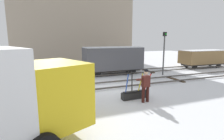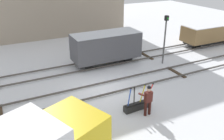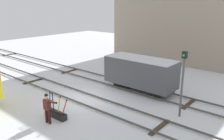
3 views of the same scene
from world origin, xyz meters
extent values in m
plane|color=white|center=(0.00, 0.00, 0.00)|extent=(60.00, 60.00, 0.00)
cube|color=#4C4742|center=(0.00, -0.72, 0.13)|extent=(44.00, 0.07, 0.10)
cube|color=#4C4742|center=(0.00, 0.72, 0.13)|extent=(44.00, 0.07, 0.10)
cube|color=#423323|center=(-5.87, 0.00, 0.04)|extent=(0.24, 1.94, 0.08)
cube|color=#423323|center=(5.87, 0.00, 0.04)|extent=(0.24, 1.94, 0.08)
cube|color=#4C4742|center=(0.00, 3.14, 0.13)|extent=(44.00, 0.07, 0.10)
cube|color=#4C4742|center=(0.00, 4.58, 0.13)|extent=(44.00, 0.07, 0.10)
cube|color=#423323|center=(-5.87, 3.86, 0.04)|extent=(0.24, 1.94, 0.08)
cube|color=#423323|center=(5.87, 3.86, 0.04)|extent=(0.24, 1.94, 0.08)
cube|color=black|center=(0.78, -2.74, 0.18)|extent=(1.53, 0.40, 0.36)
cube|color=black|center=(0.78, -2.74, 0.39)|extent=(1.37, 0.24, 0.06)
cylinder|color=#1E47B7|center=(0.29, -2.75, 0.88)|extent=(0.21, 0.06, 1.05)
sphere|color=black|center=(0.37, -2.75, 1.40)|extent=(0.09, 0.09, 0.09)
cylinder|color=black|center=(0.58, -2.74, 0.88)|extent=(0.07, 0.06, 1.05)
sphere|color=black|center=(0.58, -2.74, 1.41)|extent=(0.09, 0.09, 0.09)
cylinder|color=yellow|center=(1.11, -2.73, 0.87)|extent=(0.33, 0.07, 1.03)
sphere|color=black|center=(1.25, -2.72, 1.37)|extent=(0.09, 0.09, 0.09)
cylinder|color=red|center=(1.57, -2.72, 0.84)|extent=(0.48, 0.07, 0.98)
sphere|color=black|center=(1.78, -2.71, 1.32)|extent=(0.09, 0.09, 0.09)
cylinder|color=#351511|center=(0.87, -3.42, 0.40)|extent=(0.15, 0.15, 0.80)
cylinder|color=#351511|center=(1.13, -3.41, 0.40)|extent=(0.15, 0.15, 0.80)
cube|color=#4C1E19|center=(1.00, -3.41, 1.09)|extent=(0.39, 0.25, 0.57)
sphere|color=tan|center=(1.00, -3.41, 1.52)|extent=(0.22, 0.22, 0.22)
sphere|color=black|center=(1.00, -3.41, 1.61)|extent=(0.20, 0.20, 0.20)
cylinder|color=#4C1E19|center=(0.79, -3.16, 1.13)|extent=(0.13, 0.55, 0.24)
cylinder|color=#4C1E19|center=(1.21, -3.17, 1.18)|extent=(0.13, 0.53, 0.34)
cube|color=gold|center=(-3.53, -5.18, 1.50)|extent=(2.56, 2.67, 1.90)
cube|color=black|center=(-2.70, -4.83, 1.83)|extent=(0.72, 1.66, 0.76)
cylinder|color=black|center=(-4.62, -4.42, 0.45)|extent=(0.93, 0.58, 0.90)
cylinder|color=#4C4C4C|center=(6.10, 1.90, 1.71)|extent=(0.12, 0.12, 3.42)
cube|color=black|center=(6.10, 1.90, 3.60)|extent=(0.24, 0.24, 0.36)
sphere|color=green|center=(6.10, 1.77, 3.60)|extent=(0.14, 0.14, 0.14)
cube|color=gray|center=(0.48, 15.74, 5.81)|extent=(16.00, 6.45, 11.62)
cube|color=#2D2B28|center=(2.09, 3.86, 0.40)|extent=(4.98, 1.23, 0.20)
cube|color=#4C4C51|center=(2.09, 3.86, 1.47)|extent=(5.24, 2.05, 1.93)
cube|color=silver|center=(2.09, 3.86, 2.46)|extent=(5.14, 1.97, 0.06)
cylinder|color=black|center=(0.38, 3.31, 0.35)|extent=(0.70, 0.10, 0.70)
cylinder|color=black|center=(0.39, 4.42, 0.35)|extent=(0.70, 0.10, 0.70)
cylinder|color=black|center=(3.79, 3.29, 0.35)|extent=(0.70, 0.10, 0.70)
cylinder|color=black|center=(3.79, 4.41, 0.35)|extent=(0.70, 0.10, 0.70)
cube|color=#2D2B28|center=(13.07, 3.86, 0.40)|extent=(5.17, 1.34, 0.20)
cube|color=olive|center=(13.07, 3.86, 1.21)|extent=(5.46, 2.17, 1.41)
cube|color=white|center=(13.07, 3.86, 1.94)|extent=(5.35, 2.08, 0.06)
cylinder|color=black|center=(11.30, 3.33, 0.35)|extent=(0.70, 0.11, 0.70)
cylinder|color=black|center=(11.32, 4.46, 0.35)|extent=(0.70, 0.11, 0.70)
cylinder|color=black|center=(14.82, 3.26, 0.35)|extent=(0.70, 0.11, 0.70)
cylinder|color=black|center=(14.84, 4.39, 0.35)|extent=(0.70, 0.11, 0.70)
camera|label=1|loc=(-3.56, -10.62, 3.13)|focal=27.72mm
camera|label=2|loc=(-5.25, -11.80, 7.19)|focal=37.82mm
camera|label=3|loc=(10.89, -9.82, 6.19)|focal=37.11mm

